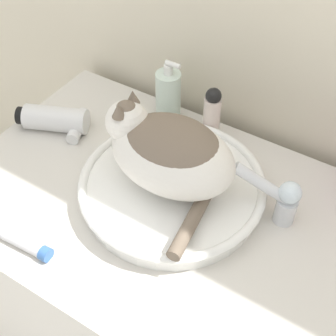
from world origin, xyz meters
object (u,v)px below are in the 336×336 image
object	(u,v)px
soap_pump_bottle	(168,96)
cat	(169,151)
hair_dryer	(57,120)
deodorant_stick	(212,113)
faucet	(281,198)
cream_tube	(21,242)

from	to	relation	value
soap_pump_bottle	cat	bearing A→B (deg)	-57.88
soap_pump_bottle	hair_dryer	distance (m)	0.28
cat	deodorant_stick	world-z (taller)	cat
faucet	cream_tube	distance (m)	0.53
hair_dryer	cream_tube	bearing A→B (deg)	96.03
cat	faucet	xyz separation A→B (m)	(0.23, 0.07, -0.07)
cream_tube	cat	bearing A→B (deg)	56.63
faucet	hair_dryer	world-z (taller)	faucet
cat	cream_tube	world-z (taller)	cat
cat	soap_pump_bottle	size ratio (longest dim) A/B	1.65
cat	hair_dryer	distance (m)	0.37
soap_pump_bottle	cream_tube	world-z (taller)	soap_pump_bottle
faucet	deodorant_stick	distance (m)	0.29
soap_pump_bottle	deodorant_stick	bearing A→B (deg)	0.00
cat	deodorant_stick	distance (m)	0.23
cat	faucet	size ratio (longest dim) A/B	2.02
faucet	soap_pump_bottle	bearing A→B (deg)	-39.71
deodorant_stick	cream_tube	distance (m)	0.52
cat	soap_pump_bottle	distance (m)	0.27
faucet	deodorant_stick	world-z (taller)	deodorant_stick
soap_pump_bottle	hair_dryer	xyz separation A→B (m)	(-0.21, -0.18, -0.04)
cat	soap_pump_bottle	bearing A→B (deg)	-58.95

